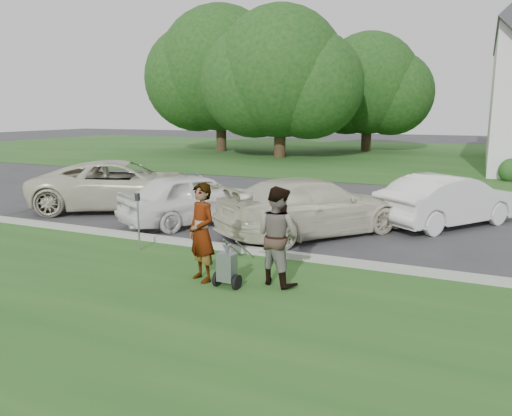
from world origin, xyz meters
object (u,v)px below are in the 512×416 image
Objects in this scene: parking_meter_near at (138,214)px; striping_cart at (227,268)px; tree_left at (280,78)px; car_a at (123,185)px; person_right at (278,236)px; car_b at (195,198)px; tree_far at (220,75)px; car_d at (449,200)px; car_c at (312,207)px; person_left at (202,233)px; tree_back at (368,88)px.

striping_cart is at bearing -24.23° from parking_meter_near.
car_a is at bearing -83.57° from tree_left.
person_right is 8.32m from car_a.
car_a is at bearing 15.21° from car_b.
tree_far is 30.62m from striping_cart.
tree_far reaches higher than car_d.
car_c is at bearing -125.91° from car_a.
parking_meter_near is 5.06m from car_a.
car_c is (0.72, 4.12, -0.18)m from person_left.
tree_left is 8.95m from tree_back.
tree_left is at bearing -26.56° from tree_far.
car_d reaches higher than striping_cart.
tree_back is at bearing 101.04° from striping_cart.
car_a reaches higher than striping_cart.
tree_back reaches higher than parking_meter_near.
car_a is 9.61m from car_d.
tree_left is at bearing -19.33° from car_d.
car_d is at bearing -128.90° from car_b.
car_b is 3.35m from car_c.
parking_meter_near is at bearing 80.86° from car_c.
person_left reaches higher than car_c.
car_d is at bearing -55.46° from tree_left.
car_b is at bearing -133.57° from car_a.
tree_left is 19.12m from car_a.
tree_far is 25.42m from car_b.
car_a reaches higher than car_c.
tree_left is 2.54× the size of car_d.
tree_back is 10.42× the size of striping_cart.
tree_back is 31.83m from person_left.
car_d is (11.54, -16.77, -4.42)m from tree_left.
person_left reaches higher than person_right.
tree_left is 1.93× the size of car_a.
tree_far is 6.64× the size of person_right.
person_left is at bearing -26.74° from parking_meter_near.
tree_left is 11.52× the size of striping_cart.
tree_left reaches higher than person_left.
person_left is (-0.58, 0.14, 0.53)m from striping_cart.
tree_back is at bearing 124.49° from person_left.
person_left reaches higher than car_b.
person_left is at bearing -159.72° from car_a.
tree_far reaches higher than person_left.
person_right is at bearing 44.70° from person_left.
car_b is at bearing 57.72° from car_d.
person_left is 1.37× the size of parking_meter_near.
person_right is at bearing 39.95° from striping_cart.
tree_left reaches higher than car_b.
car_b is at bearing 36.78° from car_c.
tree_back is 26.86m from car_a.
person_right is 3.77m from car_c.
car_d is at bearing -73.07° from tree_back.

